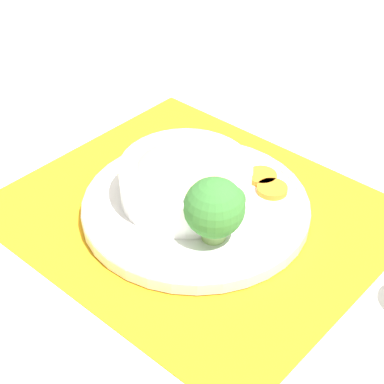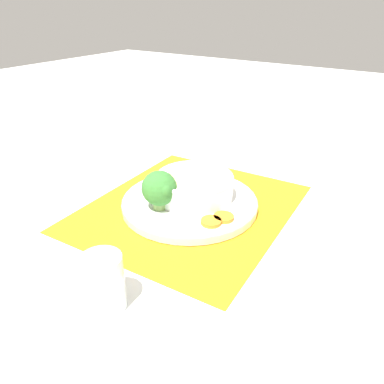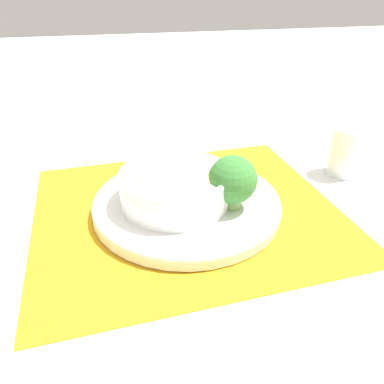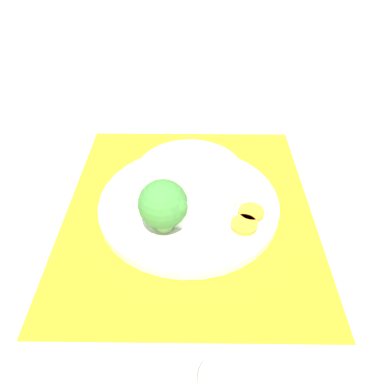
% 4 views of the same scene
% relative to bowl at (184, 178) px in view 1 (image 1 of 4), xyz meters
% --- Properties ---
extents(ground_plane, '(4.00, 4.00, 0.00)m').
position_rel_bowl_xyz_m(ground_plane, '(-0.00, 0.02, -0.05)').
color(ground_plane, white).
extents(placemat, '(0.43, 0.49, 0.00)m').
position_rel_bowl_xyz_m(placemat, '(-0.00, 0.02, -0.05)').
color(placemat, orange).
rests_on(placemat, ground_plane).
extents(plate, '(0.29, 0.29, 0.02)m').
position_rel_bowl_xyz_m(plate, '(-0.00, 0.02, -0.04)').
color(plate, white).
rests_on(plate, placemat).
extents(bowl, '(0.17, 0.17, 0.06)m').
position_rel_bowl_xyz_m(bowl, '(0.00, 0.00, 0.00)').
color(bowl, white).
rests_on(bowl, plate).
extents(broccoli_floret, '(0.07, 0.07, 0.08)m').
position_rel_bowl_xyz_m(broccoli_floret, '(0.03, 0.08, 0.01)').
color(broccoli_floret, '#84AD5B').
rests_on(broccoli_floret, plate).
extents(carrot_slice_near, '(0.04, 0.04, 0.01)m').
position_rel_bowl_xyz_m(carrot_slice_near, '(-0.09, 0.07, -0.03)').
color(carrot_slice_near, orange).
rests_on(carrot_slice_near, plate).
extents(carrot_slice_middle, '(0.04, 0.04, 0.01)m').
position_rel_bowl_xyz_m(carrot_slice_middle, '(-0.10, 0.05, -0.03)').
color(carrot_slice_middle, orange).
rests_on(carrot_slice_middle, plate).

